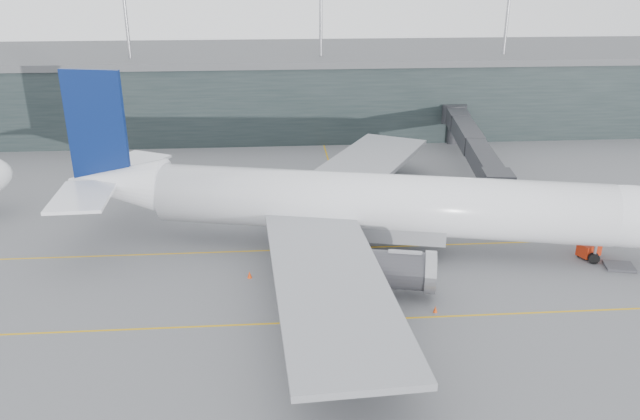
{
  "coord_description": "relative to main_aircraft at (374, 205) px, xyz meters",
  "views": [
    {
      "loc": [
        -4.21,
        -70.56,
        31.59
      ],
      "look_at": [
        0.88,
        -4.0,
        4.96
      ],
      "focal_mm": 35.0,
      "sensor_mm": 36.0,
      "label": 1
    }
  ],
  "objects": [
    {
      "name": "taxiline_b",
      "position": [
        -7.01,
        -15.36,
        -5.68
      ],
      "size": [
        160.0,
        0.25,
        0.02
      ],
      "primitive_type": "cube",
      "color": "gold",
      "rests_on": "ground"
    },
    {
      "name": "main_aircraft",
      "position": [
        0.0,
        0.0,
        0.0
      ],
      "size": [
        71.78,
        66.35,
        20.29
      ],
      "rotation": [
        0.0,
        0.0,
        -0.22
      ],
      "color": "white",
      "rests_on": "ground"
    },
    {
      "name": "ground",
      "position": [
        -7.01,
        4.64,
        -5.69
      ],
      "size": [
        320.0,
        320.0,
        0.0
      ],
      "primitive_type": "plane",
      "color": "slate",
      "rests_on": "ground"
    },
    {
      "name": "baggage_dolly",
      "position": [
        26.62,
        -6.78,
        -5.51
      ],
      "size": [
        3.53,
        3.07,
        0.31
      ],
      "primitive_type": "cube",
      "rotation": [
        0.0,
        0.0,
        -0.22
      ],
      "color": "#3A3A3F",
      "rests_on": "ground"
    },
    {
      "name": "gse_cart",
      "position": [
        24.47,
        -3.84,
        -4.75
      ],
      "size": [
        2.92,
        2.47,
        1.7
      ],
      "rotation": [
        0.0,
        0.0,
        0.43
      ],
      "color": "red",
      "rests_on": "ground"
    },
    {
      "name": "terminal",
      "position": [
        -7.01,
        62.64,
        1.93
      ],
      "size": [
        240.0,
        36.0,
        29.0
      ],
      "color": "#1D2728",
      "rests_on": "ground"
    },
    {
      "name": "taxiline_lead_main",
      "position": [
        -2.01,
        24.64,
        -5.68
      ],
      "size": [
        0.25,
        60.0,
        0.02
      ],
      "primitive_type": "cube",
      "color": "gold",
      "rests_on": "ground"
    },
    {
      "name": "cone_nose",
      "position": [
        25.66,
        0.09,
        -5.29
      ],
      "size": [
        0.5,
        0.5,
        0.8
      ],
      "primitive_type": "cone",
      "color": "orange",
      "rests_on": "ground"
    },
    {
      "name": "uld_b",
      "position": [
        -8.12,
        16.72,
        -4.73
      ],
      "size": [
        2.25,
        1.91,
        1.84
      ],
      "rotation": [
        0.0,
        0.0,
        0.16
      ],
      "color": "#3A3A3F",
      "rests_on": "ground"
    },
    {
      "name": "cone_wing_stbd",
      "position": [
        3.91,
        -14.51,
        -5.35
      ],
      "size": [
        0.43,
        0.43,
        0.68
      ],
      "primitive_type": "cone",
      "color": "#D33E0B",
      "rests_on": "ground"
    },
    {
      "name": "uld_a",
      "position": [
        -13.03,
        14.38,
        -4.81
      ],
      "size": [
        2.03,
        1.72,
        1.67
      ],
      "rotation": [
        0.0,
        0.0,
        0.14
      ],
      "color": "#3A3A3F",
      "rests_on": "ground"
    },
    {
      "name": "cone_wing_port",
      "position": [
        4.05,
        14.62,
        -5.33
      ],
      "size": [
        0.46,
        0.46,
        0.73
      ],
      "primitive_type": "cone",
      "color": "#E84D0C",
      "rests_on": "ground"
    },
    {
      "name": "taxiline_a",
      "position": [
        -7.01,
        0.64,
        -5.68
      ],
      "size": [
        160.0,
        0.25,
        0.02
      ],
      "primitive_type": "cube",
      "color": "gold",
      "rests_on": "ground"
    },
    {
      "name": "jet_bridge",
      "position": [
        19.25,
        31.05,
        -0.22
      ],
      "size": [
        10.17,
        47.9,
        7.3
      ],
      "rotation": [
        0.0,
        0.0,
        -0.14
      ],
      "color": "#27282C",
      "rests_on": "ground"
    },
    {
      "name": "uld_c",
      "position": [
        -6.89,
        14.4,
        -4.66
      ],
      "size": [
        2.6,
        2.33,
        1.96
      ],
      "rotation": [
        0.0,
        0.0,
        0.33
      ],
      "color": "#3A3A3F",
      "rests_on": "ground"
    },
    {
      "name": "cone_tail",
      "position": [
        -14.24,
        -6.04,
        -5.3
      ],
      "size": [
        0.5,
        0.5,
        0.79
      ],
      "primitive_type": "cone",
      "color": "red",
      "rests_on": "ground"
    }
  ]
}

